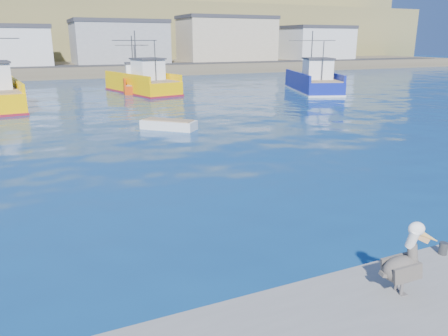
# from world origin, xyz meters

# --- Properties ---
(ground) EXTENTS (260.00, 260.00, 0.00)m
(ground) POSITION_xyz_m (0.00, 0.00, 0.00)
(ground) COLOR navy
(ground) RESTS_ON ground
(dock_bollards) EXTENTS (36.20, 0.20, 0.30)m
(dock_bollards) POSITION_xyz_m (0.60, -3.40, 0.65)
(dock_bollards) COLOR #4C4C4C
(dock_bollards) RESTS_ON dock
(far_shore) EXTENTS (200.00, 81.00, 24.00)m
(far_shore) POSITION_xyz_m (0.00, 109.20, 8.98)
(far_shore) COLOR brown
(far_shore) RESTS_ON ground
(trawler_yellow_b) EXTENTS (6.08, 11.51, 6.47)m
(trawler_yellow_b) POSITION_xyz_m (6.00, 36.67, 1.02)
(trawler_yellow_b) COLOR #FFBC00
(trawler_yellow_b) RESTS_ON ground
(trawler_blue) EXTENTS (7.24, 11.49, 6.46)m
(trawler_blue) POSITION_xyz_m (23.19, 29.97, 1.02)
(trawler_blue) COLOR navy
(trawler_blue) RESTS_ON ground
(boat_orange) EXTENTS (3.66, 7.15, 5.89)m
(boat_orange) POSITION_xyz_m (5.43, 38.00, 0.97)
(boat_orange) COLOR #C13708
(boat_orange) RESTS_ON ground
(skiff_mid) EXTENTS (3.36, 3.30, 0.76)m
(skiff_mid) POSITION_xyz_m (2.41, 16.41, 0.24)
(skiff_mid) COLOR silver
(skiff_mid) RESTS_ON ground
(pelican) EXTENTS (1.24, 0.65, 1.53)m
(pelican) POSITION_xyz_m (0.83, -4.22, 1.15)
(pelican) COLOR #595451
(pelican) RESTS_ON dock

